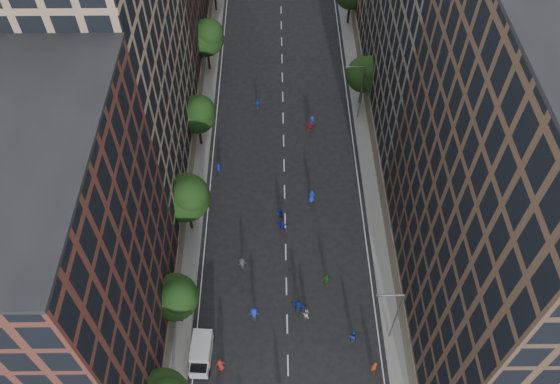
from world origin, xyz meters
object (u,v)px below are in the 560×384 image
Objects in this scene: streetlamp_near at (395,314)px; skater_2 at (353,336)px; streetlamp_far at (360,89)px; cargo_van at (201,353)px.

streetlamp_near is 5.66m from skater_2.
streetlamp_far reaches higher than cargo_van.
streetlamp_far is at bearing -101.40° from skater_2.
streetlamp_near is 2.02× the size of cargo_van.
streetlamp_near is at bearing 179.67° from skater_2.
streetlamp_far is (0.00, 33.00, 0.00)m from streetlamp_near.
skater_2 is (-3.68, -33.31, -4.29)m from streetlamp_far.
streetlamp_far is at bearing 64.62° from cargo_van.
streetlamp_far reaches higher than skater_2.
streetlamp_far is 2.02× the size of cargo_van.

